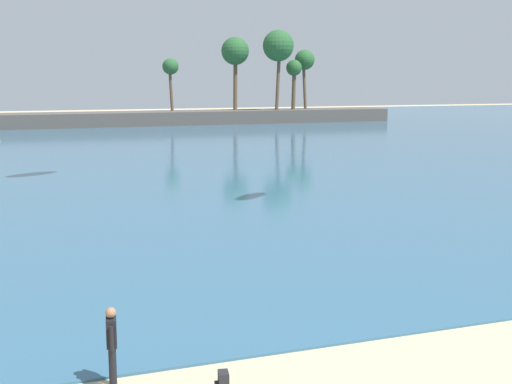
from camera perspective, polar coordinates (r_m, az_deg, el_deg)
sea at (r=70.65m, az=-14.97°, el=4.44°), size 220.00×114.10×0.06m
palm_headland at (r=87.67m, az=-14.66°, el=7.24°), size 88.58×6.83×12.77m
person_at_waterline at (r=13.85m, az=-12.22°, el=-12.63°), size 0.24×0.55×1.67m
backpack_near_kite at (r=13.61m, az=-2.86°, el=-16.00°), size 0.31×0.33×0.44m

